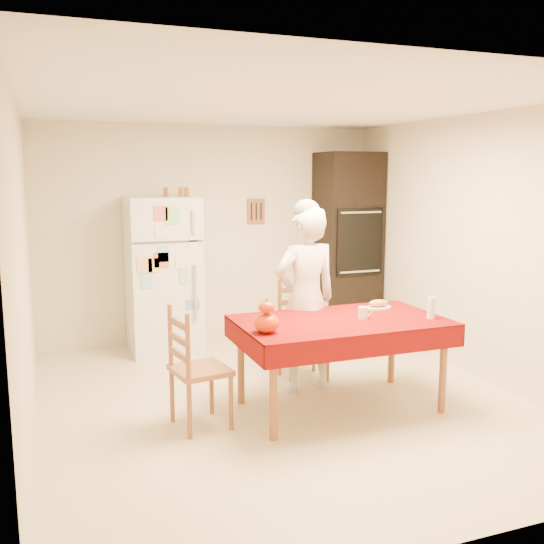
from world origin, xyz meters
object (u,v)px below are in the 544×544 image
dining_table (341,328)px  coffee_mug (363,313)px  chair_far (301,326)px  seated_woman (306,300)px  bread_plate (378,308)px  oven_cabinet (347,243)px  pumpkin_lower (267,323)px  wine_glass (431,308)px  chair_left (193,364)px  refrigerator (163,275)px

dining_table → coffee_mug: 0.22m
chair_far → seated_woman: size_ratio=0.57×
coffee_mug → bread_plate: coffee_mug is taller
oven_cabinet → pumpkin_lower: oven_cabinet is taller
wine_glass → pumpkin_lower: bearing=178.2°
pumpkin_lower → bread_plate: size_ratio=0.82×
chair_left → coffee_mug: size_ratio=9.50×
chair_left → coffee_mug: chair_left is taller
refrigerator → chair_far: size_ratio=1.79×
seated_woman → coffee_mug: seated_woman is taller
chair_far → bread_plate: 0.81m
coffee_mug → seated_woman: bearing=115.9°
chair_far → wine_glass: bearing=-53.5°
refrigerator → chair_far: refrigerator is taller
chair_far → seated_woman: bearing=-104.0°
pumpkin_lower → oven_cabinet: bearing=51.3°
refrigerator → bread_plate: bearing=-51.7°
chair_left → chair_far: bearing=-66.6°
chair_left → pumpkin_lower: (0.52, -0.22, 0.33)m
dining_table → chair_left: (-1.24, 0.04, -0.18)m
pumpkin_lower → bread_plate: bearing=19.2°
chair_far → coffee_mug: bearing=-76.3°
refrigerator → seated_woman: bearing=-60.5°
coffee_mug → bread_plate: bearing=42.5°
dining_table → chair_left: chair_left is taller
seated_woman → bread_plate: size_ratio=6.95×
dining_table → wine_glass: 0.77m
refrigerator → pumpkin_lower: size_ratio=8.59×
coffee_mug → wine_glass: bearing=-18.3°
chair_far → refrigerator: bearing=130.5°
wine_glass → chair_left: bearing=172.4°
chair_far → chair_left: (-1.25, -0.80, 0.00)m
seated_woman → coffee_mug: size_ratio=16.68×
chair_far → wine_glass: (0.71, -1.06, 0.34)m
bread_plate → coffee_mug: bearing=-137.5°
wine_glass → bread_plate: size_ratio=0.73×
coffee_mug → wine_glass: 0.57m
refrigerator → pumpkin_lower: (0.33, -2.38, -0.01)m
chair_left → wine_glass: 2.00m
oven_cabinet → chair_left: 3.37m
pumpkin_lower → wine_glass: size_ratio=1.12×
bread_plate → seated_woman: bearing=155.5°
dining_table → chair_far: chair_far is taller
refrigerator → wine_glass: 3.00m
wine_glass → dining_table: bearing=162.7°
bread_plate → dining_table: bearing=-153.9°
wine_glass → chair_far: bearing=123.8°
dining_table → pumpkin_lower: size_ratio=8.59×
chair_far → bread_plate: size_ratio=3.96×
chair_left → coffee_mug: (1.42, -0.08, 0.30)m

